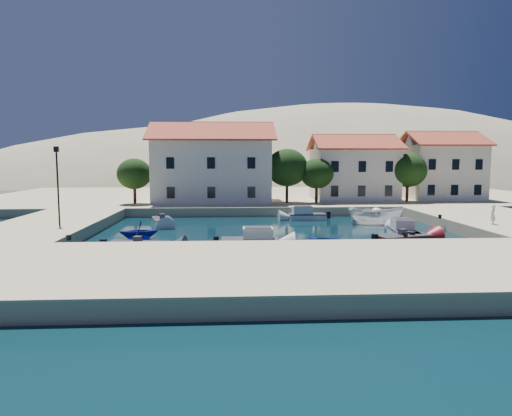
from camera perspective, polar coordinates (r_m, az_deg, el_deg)
The scene contains 23 objects.
ground at distance 29.90m, azimuth 4.20°, elevation -5.90°, with size 400.00×400.00×0.00m, color black.
quay_south at distance 24.00m, azimuth 6.08°, elevation -7.71°, with size 52.00×12.00×1.00m, color #C8B589.
quay_east at distance 46.31m, azimuth 28.49°, elevation -1.71°, with size 11.00×20.00×1.00m, color #C8B589.
quay_west at distance 42.22m, azimuth -24.29°, elevation -2.20°, with size 8.00×20.00×1.00m, color #C8B589.
quay_north at distance 67.48m, azimuth 1.71°, elevation 1.28°, with size 80.00×36.00×1.00m, color #C8B589.
hills at distance 157.37m, azimuth 5.77°, elevation -4.73°, with size 254.00×176.00×99.00m.
building_left at distance 57.03m, azimuth -5.46°, elevation 5.82°, with size 14.70×9.45×9.70m.
building_mid at distance 60.12m, azimuth 12.06°, elevation 5.05°, with size 10.50×8.40×8.30m.
building_right at distance 65.23m, azimuth 22.09°, elevation 5.03°, with size 9.45×8.40×8.80m.
trees at distance 55.10m, azimuth 5.48°, elevation 4.67°, with size 37.30×5.30×6.45m.
lamppost at distance 39.46m, azimuth -23.57°, elevation 3.49°, with size 0.35×0.25×6.22m.
bollards at distance 33.90m, azimuth 8.07°, elevation -2.54°, with size 29.36×9.56×0.30m.
motorboat_grey_sw at distance 31.92m, azimuth -14.55°, elevation -4.78°, with size 4.47×2.62×1.25m.
cabin_cruiser_south at distance 32.40m, azimuth -0.77°, elevation -4.09°, with size 4.12×1.85×1.60m.
rowboat_south at distance 32.91m, azimuth 10.38°, elevation -4.87°, with size 3.34×4.67×0.97m, color navy.
motorboat_red_se at distance 35.75m, azimuth 17.82°, elevation -3.71°, with size 4.46×2.92×1.25m.
cabin_cruiser_east at distance 38.35m, azimuth 17.97°, elevation -2.79°, with size 2.30×4.52×1.60m.
boat_east at distance 44.87m, azimuth 14.69°, elevation -2.04°, with size 1.91×5.08×1.96m, color silver.
motorboat_white_ne at distance 47.64m, azimuth 14.24°, elevation -1.20°, with size 3.14×3.91×1.25m.
rowboat_west at distance 37.06m, azimuth -14.42°, elevation -3.73°, with size 2.55×2.96×1.56m, color navy.
motorboat_white_west at distance 44.24m, azimuth -11.62°, elevation -1.69°, with size 2.60×4.15×1.25m.
cabin_cruiser_north at distance 47.29m, azimuth 6.42°, elevation -0.88°, with size 3.87×1.76×1.60m.
pedestrian at distance 41.26m, azimuth 27.49°, elevation -0.73°, with size 0.57×0.38×1.58m, color beige.
Camera 1 is at (-3.83, -28.99, 6.24)m, focal length 32.00 mm.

